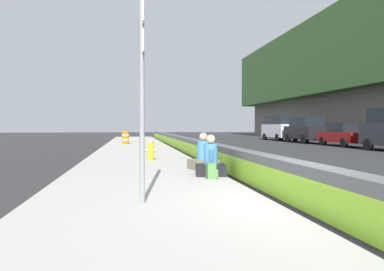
{
  "coord_description": "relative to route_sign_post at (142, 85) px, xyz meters",
  "views": [
    {
      "loc": [
        -5.85,
        2.97,
        1.49
      ],
      "look_at": [
        9.3,
        0.39,
        1.08
      ],
      "focal_mm": 33.48,
      "sensor_mm": 36.0,
      "label": 1
    }
  ],
  "objects": [
    {
      "name": "parked_car_fourth",
      "position": [
        17.57,
        -15.12,
        -1.35
      ],
      "size": [
        4.53,
        2.01,
        1.71
      ],
      "color": "maroon",
      "rests_on": "ground_plane"
    },
    {
      "name": "sidewalk_strip",
      "position": [
        -0.42,
        -0.13,
        -2.14
      ],
      "size": [
        80.0,
        4.4,
        0.14
      ],
      "primitive_type": "cube",
      "color": "#A8A59E",
      "rests_on": "ground_plane"
    },
    {
      "name": "parked_car_far",
      "position": [
        28.52,
        -14.89,
        -0.86
      ],
      "size": [
        5.12,
        2.14,
        2.56
      ],
      "color": "silver",
      "rests_on": "ground_plane"
    },
    {
      "name": "seated_person_middle",
      "position": [
        4.7,
        -2.04,
        -1.71
      ],
      "size": [
        0.89,
        0.97,
        1.14
      ],
      "color": "#706651",
      "rests_on": "sidewalk_strip"
    },
    {
      "name": "jersey_barrier",
      "position": [
        -0.42,
        -2.77,
        -1.79
      ],
      "size": [
        76.0,
        0.45,
        0.85
      ],
      "color": "#545456",
      "rests_on": "ground_plane"
    },
    {
      "name": "seated_person_foreground",
      "position": [
        3.24,
        -1.95,
        -1.72
      ],
      "size": [
        0.79,
        0.89,
        1.12
      ],
      "color": "black",
      "rests_on": "sidewalk_strip"
    },
    {
      "name": "backpack",
      "position": [
        2.67,
        -1.83,
        -1.88
      ],
      "size": [
        0.32,
        0.28,
        0.4
      ],
      "color": "#4C7A3D",
      "rests_on": "sidewalk_strip"
    },
    {
      "name": "ground_plane",
      "position": [
        -0.42,
        -2.78,
        -2.21
      ],
      "size": [
        160.0,
        160.0,
        0.0
      ],
      "primitive_type": "plane",
      "color": "#2B2B2D",
      "rests_on": "ground"
    },
    {
      "name": "fire_hydrant",
      "position": [
        7.87,
        -0.56,
        -1.62
      ],
      "size": [
        0.26,
        0.46,
        0.88
      ],
      "color": "gold",
      "rests_on": "sidewalk_strip"
    },
    {
      "name": "construction_barrel",
      "position": [
        20.91,
        0.62,
        -1.59
      ],
      "size": [
        0.54,
        0.54,
        0.95
      ],
      "color": "orange",
      "rests_on": "sidewalk_strip"
    },
    {
      "name": "route_sign_post",
      "position": [
        0.0,
        0.0,
        0.0
      ],
      "size": [
        0.44,
        0.09,
        3.6
      ],
      "color": "gray",
      "rests_on": "sidewalk_strip"
    },
    {
      "name": "parked_car_midline",
      "position": [
        23.05,
        -14.94,
        -1.03
      ],
      "size": [
        4.81,
        2.07,
        2.28
      ],
      "color": "black",
      "rests_on": "ground_plane"
    }
  ]
}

